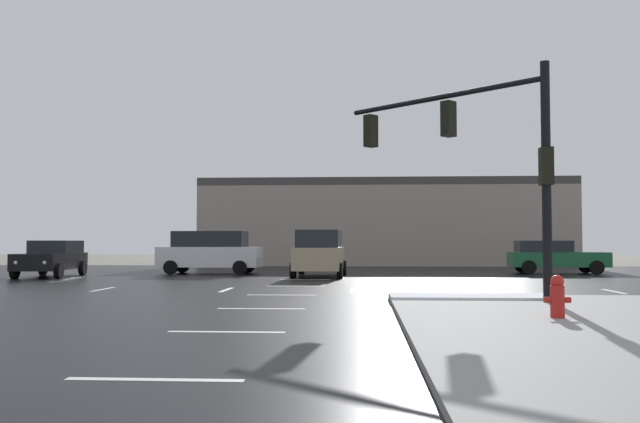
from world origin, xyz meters
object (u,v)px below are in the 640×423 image
Objects in this scene: sedan_green at (554,256)px; suv_white at (210,251)px; suv_tan at (320,252)px; sedan_black at (52,258)px; traffic_signal_mast at (481,145)px; fire_hydrant at (557,296)px.

suv_white is (-16.43, -1.07, 0.24)m from sedan_green.
sedan_green is 11.56m from suv_tan.
suv_white reaches higher than sedan_black.
fire_hydrant is at bearing 139.25° from traffic_signal_mast.
fire_hydrant is at bearing -59.63° from suv_white.
sedan_green and sedan_black have the same top height.
traffic_signal_mast is 1.17× the size of suv_tan.
suv_tan is 1.05× the size of sedan_black.
fire_hydrant is 0.17× the size of sedan_green.
sedan_green is 16.46m from suv_white.
suv_tan is (-11.04, -3.43, 0.24)m from sedan_green.
traffic_signal_mast is 1.17× the size of suv_white.
sedan_black is (-22.74, -4.19, 0.00)m from sedan_green.
suv_white is (6.31, 3.12, 0.24)m from sedan_black.
suv_tan and suv_white have the same top height.
suv_white is at bearing -174.12° from sedan_green.
sedan_black is (-17.17, 16.22, 0.32)m from fire_hydrant.
sedan_black is (-11.70, -0.76, -0.24)m from suv_tan.
suv_white is at bearing 111.38° from sedan_black.
sedan_green is at bearing -68.82° from traffic_signal_mast.
suv_tan is at bearing 88.78° from sedan_black.
traffic_signal_mast is 5.87m from fire_hydrant.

